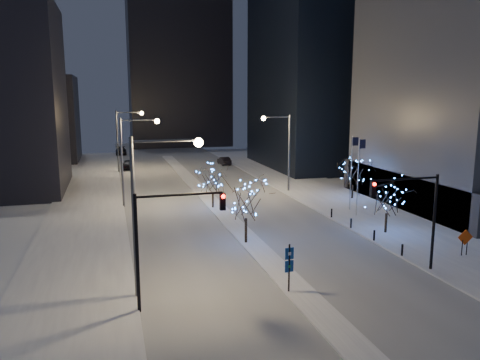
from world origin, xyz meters
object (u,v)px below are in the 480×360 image
object	(u,v)px
street_lamp_w_far	(124,132)
holiday_tree_plaza_far	(353,174)
street_lamp_east	(283,143)
wayfinding_sign	(289,263)
car_far	(121,151)
holiday_tree_plaza_near	(387,197)
holiday_tree_median_far	(213,180)
street_lamp_w_mid	(131,149)
traffic_signal_east	(416,207)
car_mid	(224,161)
construction_sign	(465,240)
street_lamp_w_near	(151,194)
traffic_signal_west	(164,231)
holiday_tree_median_near	(246,199)
car_near	(128,165)

from	to	relation	value
street_lamp_w_far	holiday_tree_plaza_far	distance (m)	38.43
street_lamp_east	wayfinding_sign	xyz separation A→B (m)	(-10.80, -29.92, -4.45)
car_far	holiday_tree_plaza_near	bearing A→B (deg)	-71.41
wayfinding_sign	holiday_tree_median_far	bearing A→B (deg)	82.60
street_lamp_w_mid	street_lamp_east	bearing A→B (deg)	8.96
traffic_signal_east	holiday_tree_plaza_far	bearing A→B (deg)	70.97
car_mid	traffic_signal_east	bearing A→B (deg)	87.78
car_far	street_lamp_w_mid	bearing A→B (deg)	-89.40
street_lamp_w_far	holiday_tree_median_far	xyz separation A→B (m)	(8.44, -28.49, -3.22)
wayfinding_sign	construction_sign	xyz separation A→B (m)	(15.61, 2.69, -0.60)
street_lamp_w_far	street_lamp_east	world-z (taller)	same
street_lamp_w_far	street_lamp_east	distance (m)	29.08
street_lamp_w_near	street_lamp_w_far	distance (m)	50.00
street_lamp_w_mid	car_mid	bearing A→B (deg)	58.44
street_lamp_w_near	holiday_tree_plaza_far	world-z (taller)	street_lamp_w_near
traffic_signal_east	construction_sign	distance (m)	7.06
car_mid	holiday_tree_median_far	bearing A→B (deg)	71.56
street_lamp_east	car_far	xyz separation A→B (m)	(-19.08, 45.83, -5.67)
street_lamp_east	car_mid	distance (m)	26.19
traffic_signal_west	traffic_signal_east	size ratio (longest dim) A/B	1.00
street_lamp_w_mid	car_far	bearing A→B (deg)	90.07
holiday_tree_median_near	wayfinding_sign	xyz separation A→B (m)	(-0.22, -10.39, -1.88)
holiday_tree_plaza_near	traffic_signal_west	bearing A→B (deg)	-154.76
holiday_tree_median_far	construction_sign	xyz separation A→B (m)	(15.39, -20.74, -1.87)
street_lamp_east	traffic_signal_west	world-z (taller)	street_lamp_east
traffic_signal_east	wayfinding_sign	bearing A→B (deg)	-174.60
street_lamp_w_mid	street_lamp_east	distance (m)	19.26
car_far	holiday_tree_plaza_far	size ratio (longest dim) A/B	1.14
traffic_signal_east	traffic_signal_west	bearing A→B (deg)	-176.71
traffic_signal_east	holiday_tree_median_far	xyz separation A→B (m)	(-9.44, 22.52, -1.49)
street_lamp_east	car_far	distance (m)	49.97
holiday_tree_median_far	holiday_tree_plaza_far	distance (m)	17.24
wayfinding_sign	car_far	bearing A→B (deg)	89.38
street_lamp_w_near	holiday_tree_median_far	xyz separation A→B (m)	(8.44, 21.51, -3.22)
holiday_tree_median_near	holiday_tree_plaza_near	xyz separation A→B (m)	(13.01, -0.60, -0.43)
car_far	holiday_tree_median_far	distance (m)	53.06
street_lamp_w_mid	car_mid	xyz separation A→B (m)	(17.51, 28.51, -5.77)
street_lamp_w_near	holiday_tree_median_near	world-z (taller)	street_lamp_w_near
street_lamp_w_near	street_lamp_w_far	size ratio (longest dim) A/B	1.00
street_lamp_w_far	holiday_tree_plaza_near	distance (m)	47.37
traffic_signal_west	wayfinding_sign	bearing A→B (deg)	0.64
street_lamp_w_mid	wayfinding_sign	bearing A→B (deg)	-73.02
car_mid	street_lamp_east	bearing A→B (deg)	90.78
wayfinding_sign	street_lamp_w_near	bearing A→B (deg)	160.01
holiday_tree_median_far	wayfinding_sign	bearing A→B (deg)	-90.53
street_lamp_east	traffic_signal_east	distance (m)	29.08
car_far	holiday_tree_plaza_far	xyz separation A→B (m)	(25.74, -52.24, 2.36)
holiday_tree_median_far	construction_sign	distance (m)	25.89
car_near	construction_sign	bearing A→B (deg)	-61.66
holiday_tree_median_near	car_near	bearing A→B (deg)	100.08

